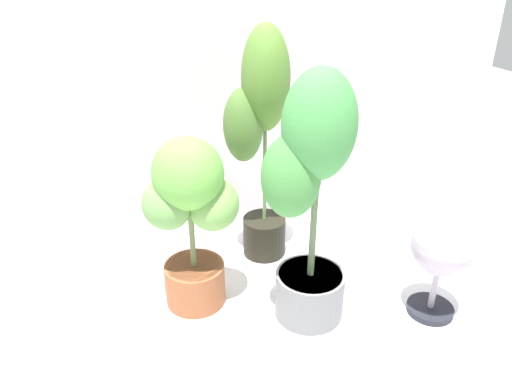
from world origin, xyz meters
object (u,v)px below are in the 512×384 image
at_px(potted_plant_back_center, 260,126).
at_px(potted_plant_back_left, 191,212).
at_px(floor_fan, 442,250).
at_px(potted_plant_center, 310,188).

bearing_deg(potted_plant_back_center, potted_plant_back_left, -150.36).
height_order(potted_plant_back_left, floor_fan, potted_plant_back_left).
distance_m(potted_plant_center, floor_fan, 0.56).
bearing_deg(potted_plant_center, potted_plant_back_center, 87.91).
distance_m(potted_plant_back_left, potted_plant_center, 0.45).
distance_m(potted_plant_back_center, potted_plant_back_left, 0.48).
relative_size(potted_plant_back_center, floor_fan, 2.42).
xyz_separation_m(potted_plant_back_center, potted_plant_back_left, (-0.37, -0.21, -0.21)).
xyz_separation_m(potted_plant_back_left, potted_plant_center, (0.35, -0.25, 0.14)).
bearing_deg(potted_plant_back_left, floor_fan, -28.16).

